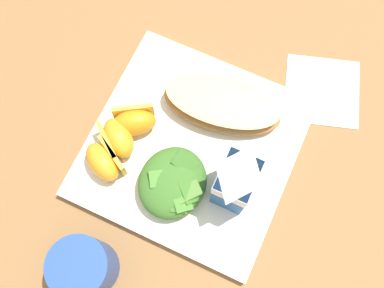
{
  "coord_description": "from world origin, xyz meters",
  "views": [
    {
      "loc": [
        0.16,
        0.08,
        0.61
      ],
      "look_at": [
        0.0,
        0.0,
        0.03
      ],
      "focal_mm": 41.28,
      "sensor_mm": 36.0,
      "label": 1
    }
  ],
  "objects_px": {
    "cheesy_pizza_bread": "(222,105)",
    "orange_wedge_front": "(134,121)",
    "orange_wedge_middle": "(117,138)",
    "orange_wedge_rear": "(104,161)",
    "milk_carton": "(236,180)",
    "paper_napkin": "(322,91)",
    "drinking_blue_cup": "(85,267)",
    "white_plate": "(192,148)",
    "green_salad_pile": "(174,183)"
  },
  "relations": [
    {
      "from": "orange_wedge_middle",
      "to": "paper_napkin",
      "type": "xyz_separation_m",
      "value": [
        -0.2,
        0.23,
        -0.03
      ]
    },
    {
      "from": "orange_wedge_middle",
      "to": "orange_wedge_rear",
      "type": "relative_size",
      "value": 0.99
    },
    {
      "from": "orange_wedge_middle",
      "to": "orange_wedge_rear",
      "type": "bearing_deg",
      "value": -2.9
    },
    {
      "from": "milk_carton",
      "to": "orange_wedge_rear",
      "type": "bearing_deg",
      "value": -76.64
    },
    {
      "from": "orange_wedge_front",
      "to": "orange_wedge_middle",
      "type": "xyz_separation_m",
      "value": [
        0.03,
        -0.01,
        0.0
      ]
    },
    {
      "from": "paper_napkin",
      "to": "cheesy_pizza_bread",
      "type": "bearing_deg",
      "value": -52.05
    },
    {
      "from": "drinking_blue_cup",
      "to": "paper_napkin",
      "type": "bearing_deg",
      "value": 152.72
    },
    {
      "from": "orange_wedge_middle",
      "to": "paper_napkin",
      "type": "bearing_deg",
      "value": 130.93
    },
    {
      "from": "white_plate",
      "to": "cheesy_pizza_bread",
      "type": "relative_size",
      "value": 1.55
    },
    {
      "from": "orange_wedge_middle",
      "to": "cheesy_pizza_bread",
      "type": "bearing_deg",
      "value": 133.97
    },
    {
      "from": "cheesy_pizza_bread",
      "to": "orange_wedge_middle",
      "type": "height_order",
      "value": "orange_wedge_middle"
    },
    {
      "from": "orange_wedge_rear",
      "to": "paper_napkin",
      "type": "bearing_deg",
      "value": 135.4
    },
    {
      "from": "orange_wedge_middle",
      "to": "paper_napkin",
      "type": "height_order",
      "value": "orange_wedge_middle"
    },
    {
      "from": "milk_carton",
      "to": "drinking_blue_cup",
      "type": "bearing_deg",
      "value": -36.58
    },
    {
      "from": "milk_carton",
      "to": "green_salad_pile",
      "type": "bearing_deg",
      "value": -68.59
    },
    {
      "from": "white_plate",
      "to": "paper_napkin",
      "type": "xyz_separation_m",
      "value": [
        -0.17,
        0.14,
        -0.01
      ]
    },
    {
      "from": "drinking_blue_cup",
      "to": "orange_wedge_rear",
      "type": "bearing_deg",
      "value": -160.96
    },
    {
      "from": "green_salad_pile",
      "to": "orange_wedge_middle",
      "type": "bearing_deg",
      "value": -103.89
    },
    {
      "from": "milk_carton",
      "to": "orange_wedge_rear",
      "type": "height_order",
      "value": "milk_carton"
    },
    {
      "from": "cheesy_pizza_bread",
      "to": "orange_wedge_middle",
      "type": "bearing_deg",
      "value": -46.03
    },
    {
      "from": "cheesy_pizza_bread",
      "to": "green_salad_pile",
      "type": "height_order",
      "value": "green_salad_pile"
    },
    {
      "from": "paper_napkin",
      "to": "drinking_blue_cup",
      "type": "xyz_separation_m",
      "value": [
        0.37,
        -0.19,
        0.04
      ]
    },
    {
      "from": "orange_wedge_middle",
      "to": "orange_wedge_rear",
      "type": "xyz_separation_m",
      "value": [
        0.04,
        -0.0,
        0.0
      ]
    },
    {
      "from": "white_plate",
      "to": "paper_napkin",
      "type": "bearing_deg",
      "value": 139.77
    },
    {
      "from": "paper_napkin",
      "to": "milk_carton",
      "type": "bearing_deg",
      "value": -17.72
    },
    {
      "from": "milk_carton",
      "to": "orange_wedge_front",
      "type": "relative_size",
      "value": 1.57
    },
    {
      "from": "milk_carton",
      "to": "orange_wedge_middle",
      "type": "distance_m",
      "value": 0.18
    },
    {
      "from": "white_plate",
      "to": "cheesy_pizza_bread",
      "type": "distance_m",
      "value": 0.07
    },
    {
      "from": "milk_carton",
      "to": "orange_wedge_rear",
      "type": "distance_m",
      "value": 0.18
    },
    {
      "from": "cheesy_pizza_bread",
      "to": "orange_wedge_rear",
      "type": "distance_m",
      "value": 0.18
    },
    {
      "from": "milk_carton",
      "to": "drinking_blue_cup",
      "type": "xyz_separation_m",
      "value": [
        0.17,
        -0.13,
        -0.03
      ]
    },
    {
      "from": "white_plate",
      "to": "orange_wedge_middle",
      "type": "distance_m",
      "value": 0.11
    },
    {
      "from": "cheesy_pizza_bread",
      "to": "orange_wedge_rear",
      "type": "bearing_deg",
      "value": -38.15
    },
    {
      "from": "orange_wedge_middle",
      "to": "drinking_blue_cup",
      "type": "distance_m",
      "value": 0.17
    },
    {
      "from": "milk_carton",
      "to": "paper_napkin",
      "type": "height_order",
      "value": "milk_carton"
    },
    {
      "from": "white_plate",
      "to": "orange_wedge_front",
      "type": "xyz_separation_m",
      "value": [
        0.01,
        -0.09,
        0.03
      ]
    },
    {
      "from": "white_plate",
      "to": "drinking_blue_cup",
      "type": "relative_size",
      "value": 3.1
    },
    {
      "from": "milk_carton",
      "to": "orange_wedge_middle",
      "type": "height_order",
      "value": "milk_carton"
    },
    {
      "from": "green_salad_pile",
      "to": "orange_wedge_front",
      "type": "height_order",
      "value": "green_salad_pile"
    },
    {
      "from": "cheesy_pizza_bread",
      "to": "orange_wedge_front",
      "type": "xyz_separation_m",
      "value": [
        0.07,
        -0.1,
        0.0
      ]
    },
    {
      "from": "green_salad_pile",
      "to": "paper_napkin",
      "type": "height_order",
      "value": "green_salad_pile"
    },
    {
      "from": "white_plate",
      "to": "orange_wedge_front",
      "type": "relative_size",
      "value": 4.0
    },
    {
      "from": "orange_wedge_front",
      "to": "paper_napkin",
      "type": "bearing_deg",
      "value": 127.29
    },
    {
      "from": "orange_wedge_rear",
      "to": "orange_wedge_front",
      "type": "bearing_deg",
      "value": 170.45
    },
    {
      "from": "green_salad_pile",
      "to": "orange_wedge_middle",
      "type": "xyz_separation_m",
      "value": [
        -0.02,
        -0.1,
        -0.0
      ]
    },
    {
      "from": "cheesy_pizza_bread",
      "to": "orange_wedge_front",
      "type": "height_order",
      "value": "orange_wedge_front"
    },
    {
      "from": "orange_wedge_front",
      "to": "orange_wedge_rear",
      "type": "bearing_deg",
      "value": -9.55
    },
    {
      "from": "white_plate",
      "to": "paper_napkin",
      "type": "relative_size",
      "value": 2.55
    },
    {
      "from": "paper_napkin",
      "to": "orange_wedge_rear",
      "type": "bearing_deg",
      "value": -44.6
    },
    {
      "from": "green_salad_pile",
      "to": "paper_napkin",
      "type": "distance_m",
      "value": 0.27
    }
  ]
}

